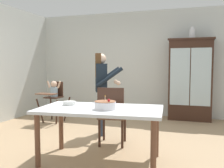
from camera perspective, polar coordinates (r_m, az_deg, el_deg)
name	(u,v)px	position (r m, az deg, el deg)	size (l,w,h in m)	color
ground_plane	(95,143)	(4.32, -3.90, -13.33)	(6.24, 6.24, 0.00)	tan
wall_back	(132,64)	(6.63, 4.61, 4.70)	(5.32, 0.06, 2.70)	silver
china_cabinet	(190,79)	(6.19, 17.50, 1.02)	(1.04, 0.48, 1.93)	#382116
ceramic_vase	(192,34)	(6.23, 17.93, 10.96)	(0.13, 0.13, 0.27)	white
high_chair_with_toddler	(54,94)	(5.87, -13.25, -2.18)	(0.59, 0.70, 0.95)	#382116
adult_person	(102,84)	(4.65, -2.43, 0.11)	(0.64, 0.63, 1.53)	#33425B
dining_table	(100,114)	(3.37, -2.74, -6.99)	(1.73, 1.05, 0.74)	silver
birthday_cake	(105,105)	(3.24, -1.58, -4.87)	(0.28, 0.28, 0.19)	white
serving_bowl	(69,103)	(3.64, -9.74, -4.34)	(0.18, 0.18, 0.06)	silver
dining_chair_far_side	(112,112)	(4.02, -0.09, -6.49)	(0.50, 0.50, 0.96)	#382116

